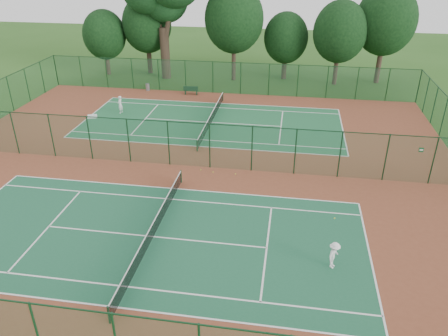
{
  "coord_description": "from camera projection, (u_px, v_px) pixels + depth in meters",
  "views": [
    {
      "loc": [
        7.13,
        -28.3,
        14.82
      ],
      "look_at": [
        3.07,
        -3.0,
        1.6
      ],
      "focal_mm": 35.0,
      "sensor_mm": 36.0,
      "label": 1
    }
  ],
  "objects": [
    {
      "name": "tennis_net_near",
      "position": [
        153.0,
        229.0,
        24.48
      ],
      "size": [
        0.1,
        12.9,
        0.97
      ],
      "color": "#143820",
      "rests_on": "ground"
    },
    {
      "name": "red_pad",
      "position": [
        190.0,
        166.0,
        32.63
      ],
      "size": [
        40.0,
        36.0,
        0.01
      ],
      "primitive_type": "cube",
      "color": "brown",
      "rests_on": "ground"
    },
    {
      "name": "player_near",
      "position": [
        334.0,
        255.0,
        22.08
      ],
      "size": [
        0.91,
        1.11,
        1.5
      ],
      "primitive_type": "imported",
      "rotation": [
        0.0,
        0.0,
        1.14
      ],
      "color": "white",
      "rests_on": "court_near"
    },
    {
      "name": "ground",
      "position": [
        190.0,
        166.0,
        32.63
      ],
      "size": [
        120.0,
        120.0,
        0.0
      ],
      "primitive_type": "plane",
      "color": "#28531A",
      "rests_on": "ground"
    },
    {
      "name": "court_near",
      "position": [
        154.0,
        237.0,
        24.73
      ],
      "size": [
        23.77,
        10.97,
        0.01
      ],
      "primitive_type": "cube",
      "color": "#1C593A",
      "rests_on": "red_pad"
    },
    {
      "name": "court_far",
      "position": [
        212.0,
        122.0,
        40.52
      ],
      "size": [
        23.77,
        10.97,
        0.01
      ],
      "primitive_type": "cube",
      "color": "#1F6239",
      "rests_on": "red_pad"
    },
    {
      "name": "fence_divider",
      "position": [
        189.0,
        144.0,
        31.82
      ],
      "size": [
        40.0,
        0.09,
        3.5
      ],
      "color": "#1A4E2E",
      "rests_on": "ground"
    },
    {
      "name": "stray_ball_c",
      "position": [
        213.0,
        172.0,
        31.66
      ],
      "size": [
        0.08,
        0.08,
        0.08
      ],
      "primitive_type": "sphere",
      "color": "#D3DE33",
      "rests_on": "red_pad"
    },
    {
      "name": "kit_bag",
      "position": [
        92.0,
        116.0,
        41.48
      ],
      "size": [
        0.92,
        0.61,
        0.32
      ],
      "primitive_type": "cube",
      "rotation": [
        0.0,
        0.0,
        0.36
      ],
      "color": "white",
      "rests_on": "red_pad"
    },
    {
      "name": "bench",
      "position": [
        191.0,
        90.0,
        47.75
      ],
      "size": [
        1.61,
        0.58,
        0.98
      ],
      "rotation": [
        0.0,
        0.0,
        0.07
      ],
      "color": "black",
      "rests_on": "red_pad"
    },
    {
      "name": "tennis_net_far",
      "position": [
        212.0,
        117.0,
        40.28
      ],
      "size": [
        0.1,
        12.9,
        0.97
      ],
      "color": "#12331A",
      "rests_on": "ground"
    },
    {
      "name": "stray_ball_a",
      "position": [
        201.0,
        170.0,
        31.98
      ],
      "size": [
        0.08,
        0.08,
        0.08
      ],
      "primitive_type": "sphere",
      "color": "#A3C32D",
      "rests_on": "red_pad"
    },
    {
      "name": "fence_north",
      "position": [
        227.0,
        78.0,
        47.62
      ],
      "size": [
        40.0,
        0.09,
        3.5
      ],
      "color": "#17462F",
      "rests_on": "ground"
    },
    {
      "name": "player_far",
      "position": [
        120.0,
        104.0,
        42.4
      ],
      "size": [
        0.49,
        0.67,
        1.72
      ],
      "primitive_type": "imported",
      "rotation": [
        0.0,
        0.0,
        -1.7
      ],
      "color": "silver",
      "rests_on": "court_far"
    },
    {
      "name": "evergreen_row",
      "position": [
        238.0,
        78.0,
        53.84
      ],
      "size": [
        39.0,
        5.0,
        12.0
      ],
      "primitive_type": null,
      "color": "black",
      "rests_on": "ground"
    },
    {
      "name": "trash_bin",
      "position": [
        148.0,
        87.0,
        49.15
      ],
      "size": [
        0.57,
        0.57,
        0.78
      ],
      "primitive_type": "cylinder",
      "rotation": [
        0.0,
        0.0,
        0.4
      ],
      "color": "gray",
      "rests_on": "red_pad"
    },
    {
      "name": "stray_ball_b",
      "position": [
        235.0,
        174.0,
        31.4
      ],
      "size": [
        0.07,
        0.07,
        0.07
      ],
      "primitive_type": "sphere",
      "color": "#CBD230",
      "rests_on": "red_pad"
    }
  ]
}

